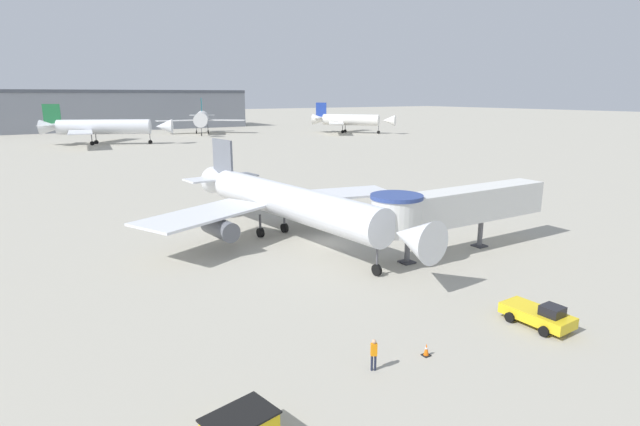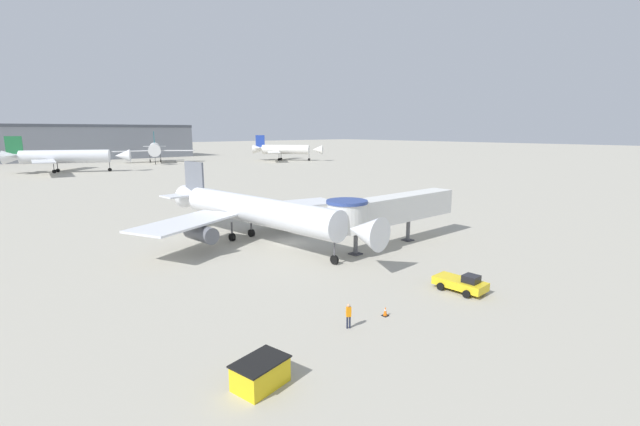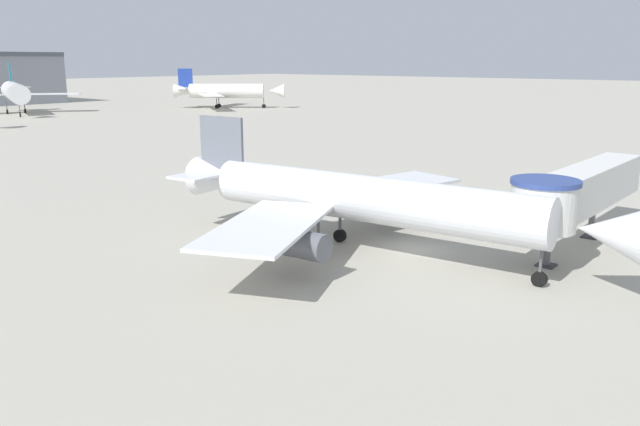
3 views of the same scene
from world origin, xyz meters
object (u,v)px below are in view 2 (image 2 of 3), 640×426
(pushback_tug_yellow, at_px, (461,283))
(background_jet_green_tail, at_px, (63,157))
(background_jet_blue_tail, at_px, (284,149))
(main_airplane, at_px, (253,211))
(traffic_cone_starboard_wing, at_px, (322,225))
(traffic_cone_apron_front, at_px, (385,311))
(jet_bridge, at_px, (386,210))
(service_container_yellow, at_px, (260,373))
(ground_crew_marshaller, at_px, (349,314))
(background_jet_teal_tail, at_px, (155,149))

(pushback_tug_yellow, xyz_separation_m, background_jet_green_tail, (-2.76, 130.36, 4.07))
(background_jet_blue_tail, bearing_deg, main_airplane, -167.32)
(background_jet_green_tail, bearing_deg, traffic_cone_starboard_wing, -149.77)
(background_jet_blue_tail, bearing_deg, traffic_cone_apron_front, -163.25)
(jet_bridge, distance_m, traffic_cone_starboard_wing, 12.15)
(service_container_yellow, height_order, ground_crew_marshaller, ground_crew_marshaller)
(traffic_cone_starboard_wing, height_order, ground_crew_marshaller, ground_crew_marshaller)
(pushback_tug_yellow, distance_m, background_jet_blue_tail, 150.28)
(ground_crew_marshaller, xyz_separation_m, background_jet_blue_tail, (89.06, 127.24, 3.63))
(ground_crew_marshaller, height_order, background_jet_blue_tail, background_jet_blue_tail)
(pushback_tug_yellow, relative_size, background_jet_blue_tail, 0.15)
(ground_crew_marshaller, relative_size, background_jet_blue_tail, 0.06)
(pushback_tug_yellow, height_order, background_jet_blue_tail, background_jet_blue_tail)
(jet_bridge, relative_size, service_container_yellow, 6.13)
(pushback_tug_yellow, height_order, traffic_cone_apron_front, pushback_tug_yellow)
(pushback_tug_yellow, bearing_deg, jet_bridge, 63.79)
(pushback_tug_yellow, xyz_separation_m, background_jet_teal_tail, (32.72, 152.28, 4.59))
(background_jet_green_tail, distance_m, background_jet_blue_tail, 80.58)
(service_container_yellow, bearing_deg, background_jet_teal_tail, 71.27)
(traffic_cone_starboard_wing, bearing_deg, background_jet_blue_tail, 55.72)
(jet_bridge, relative_size, background_jet_teal_tail, 0.63)
(jet_bridge, height_order, background_jet_blue_tail, background_jet_blue_tail)
(background_jet_green_tail, xyz_separation_m, background_jet_blue_tail, (80.55, -1.84, -0.15))
(service_container_yellow, relative_size, traffic_cone_starboard_wing, 4.23)
(jet_bridge, bearing_deg, background_jet_teal_tail, 79.60)
(ground_crew_marshaller, bearing_deg, jet_bridge, -116.49)
(ground_crew_marshaller, height_order, background_jet_green_tail, background_jet_green_tail)
(traffic_cone_apron_front, relative_size, ground_crew_marshaller, 0.41)
(pushback_tug_yellow, distance_m, traffic_cone_apron_front, 8.11)
(traffic_cone_apron_front, distance_m, traffic_cone_starboard_wing, 27.42)
(service_container_yellow, relative_size, traffic_cone_apron_front, 4.46)
(background_jet_green_tail, bearing_deg, jet_bridge, -150.73)
(ground_crew_marshaller, bearing_deg, traffic_cone_apron_front, -156.34)
(main_airplane, relative_size, traffic_cone_apron_front, 47.28)
(traffic_cone_apron_front, xyz_separation_m, background_jet_teal_tail, (40.77, 151.34, 4.94))
(background_jet_blue_tail, bearing_deg, ground_crew_marshaller, -164.30)
(service_container_yellow, bearing_deg, jet_bridge, 27.62)
(traffic_cone_starboard_wing, relative_size, background_jet_green_tail, 0.02)
(jet_bridge, bearing_deg, pushback_tug_yellow, -113.54)
(pushback_tug_yellow, height_order, ground_crew_marshaller, ground_crew_marshaller)
(service_container_yellow, height_order, traffic_cone_starboard_wing, service_container_yellow)
(traffic_cone_starboard_wing, relative_size, ground_crew_marshaller, 0.43)
(traffic_cone_starboard_wing, height_order, background_jet_green_tail, background_jet_green_tail)
(service_container_yellow, bearing_deg, pushback_tug_yellow, 0.93)
(service_container_yellow, bearing_deg, background_jet_blue_tail, 53.07)
(jet_bridge, height_order, traffic_cone_apron_front, jet_bridge)
(service_container_yellow, relative_size, background_jet_blue_tail, 0.11)
(main_airplane, height_order, ground_crew_marshaller, main_airplane)
(jet_bridge, distance_m, traffic_cone_apron_front, 18.36)
(service_container_yellow, distance_m, background_jet_green_tail, 131.74)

